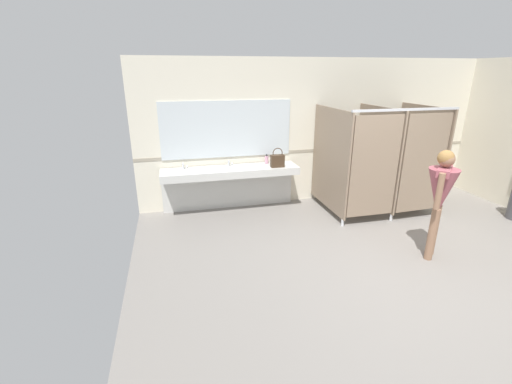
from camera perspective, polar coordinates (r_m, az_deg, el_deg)
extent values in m
cube|color=gray|center=(5.38, 22.85, -11.66)|extent=(7.44, 6.31, 0.10)
cube|color=beige|center=(7.27, 10.86, 9.81)|extent=(7.44, 0.12, 2.84)
cube|color=#9E937F|center=(7.29, 10.89, 6.85)|extent=(7.44, 0.01, 0.06)
cube|color=silver|center=(6.50, -4.24, 3.38)|extent=(2.58, 0.56, 0.14)
cube|color=silver|center=(6.86, -4.50, 0.41)|extent=(2.58, 0.08, 0.73)
cube|color=beige|center=(6.39, -11.82, 2.91)|extent=(0.42, 0.31, 0.11)
cylinder|color=silver|center=(6.57, -11.97, 4.31)|extent=(0.04, 0.04, 0.11)
cylinder|color=silver|center=(6.50, -11.98, 4.57)|extent=(0.03, 0.11, 0.03)
sphere|color=silver|center=(6.59, -11.35, 4.17)|extent=(0.04, 0.04, 0.04)
cube|color=beige|center=(6.46, -4.20, 3.48)|extent=(0.42, 0.31, 0.11)
cylinder|color=silver|center=(6.65, -4.55, 4.85)|extent=(0.04, 0.04, 0.11)
cylinder|color=silver|center=(6.58, -4.48, 5.11)|extent=(0.03, 0.11, 0.03)
sphere|color=silver|center=(6.67, -3.96, 4.71)|extent=(0.04, 0.04, 0.04)
cube|color=beige|center=(6.66, 3.11, 3.97)|extent=(0.42, 0.31, 0.11)
cylinder|color=silver|center=(6.83, 2.60, 5.30)|extent=(0.04, 0.04, 0.11)
cylinder|color=silver|center=(6.77, 2.73, 5.55)|extent=(0.03, 0.11, 0.03)
sphere|color=silver|center=(6.87, 3.13, 5.14)|extent=(0.04, 0.04, 0.04)
cube|color=silver|center=(6.61, -4.84, 10.30)|extent=(2.48, 0.02, 1.06)
cube|color=#84705B|center=(6.55, 12.12, 5.33)|extent=(0.03, 1.48, 1.85)
cylinder|color=silver|center=(6.29, 14.14, -4.94)|extent=(0.05, 0.05, 0.12)
cube|color=#84705B|center=(7.02, 19.31, 5.60)|extent=(0.03, 1.48, 1.85)
cylinder|color=silver|center=(6.78, 21.43, -3.93)|extent=(0.05, 0.05, 0.12)
cube|color=#84705B|center=(7.58, 25.52, 5.77)|extent=(0.03, 1.48, 1.85)
cylinder|color=silver|center=(7.37, 27.64, -3.01)|extent=(0.05, 0.05, 0.12)
cube|color=#84705B|center=(6.18, 19.00, 3.88)|extent=(0.89, 0.03, 1.75)
cube|color=#84705B|center=(6.75, 25.98, 4.21)|extent=(0.89, 0.07, 1.75)
cube|color=#B7BABF|center=(6.30, 23.77, 12.38)|extent=(2.00, 0.04, 0.04)
cylinder|color=#8C664C|center=(5.70, 27.34, -5.59)|extent=(0.11, 0.11, 0.78)
cylinder|color=#8C664C|center=(5.54, 27.12, -6.28)|extent=(0.11, 0.11, 0.78)
cone|color=#994C56|center=(5.41, 28.21, -0.07)|extent=(0.57, 0.57, 0.67)
cube|color=#994C56|center=(5.33, 28.73, 3.05)|extent=(0.42, 0.41, 0.10)
cylinder|color=#8C664C|center=(5.62, 28.61, 1.47)|extent=(0.08, 0.08, 0.50)
cylinder|color=#8C664C|center=(5.15, 28.08, 0.10)|extent=(0.08, 0.08, 0.50)
sphere|color=#8C664C|center=(5.29, 29.02, 4.77)|extent=(0.21, 0.21, 0.21)
sphere|color=olive|center=(5.29, 28.94, 4.95)|extent=(0.22, 0.22, 0.22)
cube|color=#3F2D1E|center=(6.52, 3.57, 5.13)|extent=(0.25, 0.11, 0.23)
torus|color=#3F2D1E|center=(6.48, 3.60, 6.47)|extent=(0.19, 0.02, 0.19)
cylinder|color=#D899B2|center=(6.78, 1.77, 5.35)|extent=(0.07, 0.07, 0.15)
cylinder|color=black|center=(6.76, 1.78, 6.10)|extent=(0.03, 0.03, 0.04)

